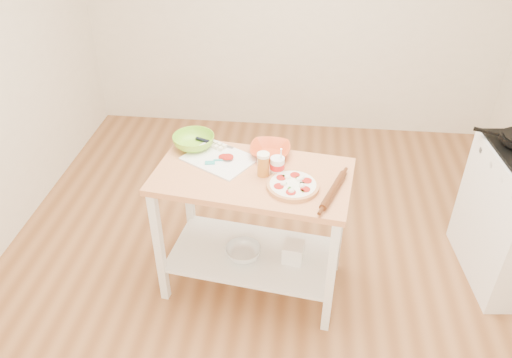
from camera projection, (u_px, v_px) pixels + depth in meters
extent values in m
cube|color=#965F37|center=(273.00, 282.00, 3.45)|extent=(4.00, 4.50, 0.02)
cube|color=tan|center=(253.00, 176.00, 2.93)|extent=(1.22, 0.77, 0.04)
cube|color=white|center=(253.00, 255.00, 3.29)|extent=(1.14, 0.70, 0.02)
cube|color=white|center=(159.00, 248.00, 3.08)|extent=(0.06, 0.06, 0.86)
cube|color=white|center=(189.00, 198.00, 3.51)|extent=(0.06, 0.06, 0.86)
cube|color=white|center=(331.00, 279.00, 2.87)|extent=(0.06, 0.06, 0.86)
cube|color=white|center=(340.00, 221.00, 3.30)|extent=(0.06, 0.06, 0.86)
cube|color=black|center=(487.00, 132.00, 3.18)|extent=(0.16, 0.09, 0.02)
cylinder|color=tan|center=(293.00, 186.00, 2.80)|extent=(0.30, 0.30, 0.02)
cylinder|color=tan|center=(293.00, 185.00, 2.80)|extent=(0.30, 0.30, 0.01)
cylinder|color=white|center=(293.00, 185.00, 2.79)|extent=(0.26, 0.26, 0.01)
cylinder|color=#A21812|center=(307.00, 181.00, 2.81)|extent=(0.06, 0.06, 0.01)
cylinder|color=#A21812|center=(295.00, 175.00, 2.86)|extent=(0.06, 0.06, 0.01)
cylinder|color=#A21812|center=(281.00, 178.00, 2.84)|extent=(0.06, 0.06, 0.01)
cylinder|color=#A21812|center=(279.00, 186.00, 2.77)|extent=(0.06, 0.06, 0.01)
cylinder|color=#A21812|center=(291.00, 192.00, 2.72)|extent=(0.06, 0.06, 0.01)
cylinder|color=#A21812|center=(305.00, 189.00, 2.74)|extent=(0.06, 0.06, 0.01)
sphere|color=white|center=(299.00, 180.00, 2.82)|extent=(0.04, 0.04, 0.04)
sphere|color=white|center=(287.00, 178.00, 2.84)|extent=(0.04, 0.04, 0.04)
sphere|color=white|center=(283.00, 184.00, 2.78)|extent=(0.04, 0.04, 0.04)
sphere|color=white|center=(291.00, 191.00, 2.73)|extent=(0.04, 0.04, 0.04)
sphere|color=white|center=(302.00, 186.00, 2.77)|extent=(0.04, 0.04, 0.04)
sphere|color=white|center=(301.00, 179.00, 2.83)|extent=(0.04, 0.04, 0.04)
plane|color=#286214|center=(302.00, 183.00, 2.79)|extent=(0.03, 0.03, 0.00)
plane|color=#286214|center=(297.00, 177.00, 2.83)|extent=(0.03, 0.03, 0.00)
plane|color=#286214|center=(284.00, 176.00, 2.85)|extent=(0.04, 0.04, 0.00)
plane|color=#286214|center=(285.00, 183.00, 2.79)|extent=(0.03, 0.03, 0.00)
plane|color=#286214|center=(289.00, 188.00, 2.75)|extent=(0.03, 0.03, 0.00)
plane|color=#286214|center=(302.00, 191.00, 2.73)|extent=(0.04, 0.04, 0.00)
plane|color=#286214|center=(302.00, 183.00, 2.79)|extent=(0.03, 0.03, 0.00)
cube|color=white|center=(220.00, 159.00, 3.04)|extent=(0.50, 0.46, 0.01)
cube|color=#F4EACC|center=(212.00, 145.00, 3.14)|extent=(0.03, 0.03, 0.02)
cube|color=#F4EACC|center=(216.00, 147.00, 3.12)|extent=(0.03, 0.03, 0.02)
cube|color=#F4EACC|center=(221.00, 149.00, 3.10)|extent=(0.03, 0.03, 0.02)
cube|color=#F4EACC|center=(216.00, 143.00, 3.16)|extent=(0.03, 0.03, 0.02)
cube|color=#F4EACC|center=(220.00, 145.00, 3.14)|extent=(0.03, 0.03, 0.02)
cube|color=#F4EACC|center=(224.00, 147.00, 3.13)|extent=(0.03, 0.03, 0.02)
cylinder|color=#A21812|center=(224.00, 157.00, 3.04)|extent=(0.07, 0.07, 0.01)
cylinder|color=#A21812|center=(226.00, 157.00, 3.03)|extent=(0.07, 0.07, 0.01)
cylinder|color=#A21812|center=(228.00, 157.00, 3.02)|extent=(0.07, 0.07, 0.01)
cube|color=teal|center=(210.00, 163.00, 2.99)|extent=(0.06, 0.04, 0.01)
cylinder|color=teal|center=(222.00, 160.00, 3.01)|extent=(0.10, 0.03, 0.01)
cube|color=silver|center=(221.00, 145.00, 3.16)|extent=(0.18, 0.09, 0.00)
cube|color=black|center=(203.00, 140.00, 3.20)|extent=(0.10, 0.06, 0.01)
imported|color=#CE481E|center=(270.00, 151.00, 3.07)|extent=(0.25, 0.25, 0.06)
imported|color=#7CC12A|center=(194.00, 141.00, 3.14)|extent=(0.36, 0.36, 0.08)
cylinder|color=#B96F25|center=(263.00, 166.00, 2.87)|extent=(0.07, 0.07, 0.13)
cylinder|color=white|center=(263.00, 155.00, 2.83)|extent=(0.07, 0.07, 0.02)
cylinder|color=white|center=(277.00, 166.00, 2.90)|extent=(0.08, 0.08, 0.10)
cylinder|color=red|center=(277.00, 166.00, 2.90)|extent=(0.09, 0.09, 0.04)
cylinder|color=silver|center=(281.00, 154.00, 2.85)|extent=(0.01, 0.05, 0.10)
cylinder|color=#552A13|center=(333.00, 190.00, 2.75)|extent=(0.16, 0.35, 0.04)
imported|color=silver|center=(243.00, 252.00, 3.25)|extent=(0.24, 0.24, 0.07)
cube|color=white|center=(293.00, 252.00, 3.21)|extent=(0.14, 0.14, 0.13)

